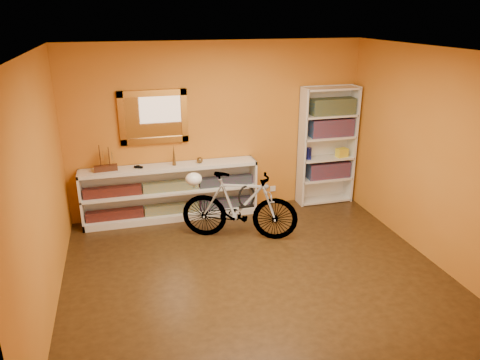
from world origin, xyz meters
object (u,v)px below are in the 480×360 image
object	(u,v)px
console_unit	(171,192)
bookcase	(327,146)
bicycle	(240,206)
helmet	(194,179)

from	to	relation	value
console_unit	bookcase	size ratio (longest dim) A/B	1.37
console_unit	bookcase	xyz separation A→B (m)	(2.53, 0.03, 0.52)
bicycle	helmet	size ratio (longest dim) A/B	7.11
bookcase	helmet	xyz separation A→B (m)	(-2.28, -0.67, -0.10)
bicycle	helmet	xyz separation A→B (m)	(-0.58, 0.23, 0.37)
console_unit	bicycle	bearing A→B (deg)	-46.47
bicycle	bookcase	bearing A→B (deg)	-40.50
console_unit	helmet	size ratio (longest dim) A/B	11.31
bookcase	bicycle	size ratio (longest dim) A/B	1.16
bicycle	console_unit	bearing A→B (deg)	64.98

